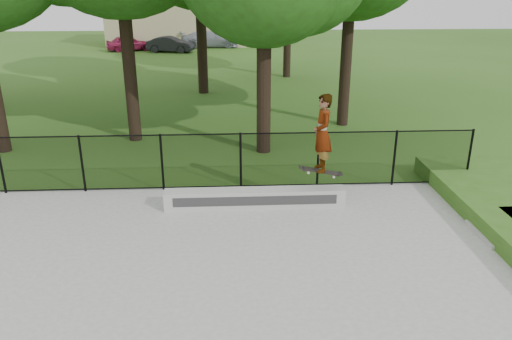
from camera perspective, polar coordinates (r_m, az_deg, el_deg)
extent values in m
cube|color=#B2B2AC|center=(11.86, -0.13, -3.25)|extent=(4.27, 0.40, 0.46)
imported|color=maroon|center=(40.67, -14.33, 13.87)|extent=(3.63, 2.42, 1.15)
imported|color=black|center=(39.24, -9.75, 13.97)|extent=(3.38, 1.93, 1.16)
imported|color=#919AA5|center=(41.79, -5.26, 14.72)|extent=(4.28, 1.92, 1.35)
cube|color=black|center=(11.73, 7.38, -0.12)|extent=(0.83, 0.23, 0.19)
imported|color=#C2E5FF|center=(11.43, 7.59, 4.19)|extent=(0.48, 0.69, 1.80)
cylinder|color=black|center=(13.99, -27.15, 0.49)|extent=(0.06, 0.06, 1.50)
cylinder|color=black|center=(13.30, -19.26, 0.69)|extent=(0.06, 0.06, 1.50)
cylinder|color=black|center=(12.88, -10.70, 0.88)|extent=(0.06, 0.06, 1.50)
cylinder|color=black|center=(12.76, -1.77, 1.06)|extent=(0.06, 0.06, 1.50)
cylinder|color=black|center=(12.96, 7.11, 1.22)|extent=(0.06, 0.06, 1.50)
cylinder|color=black|center=(13.45, 15.53, 1.34)|extent=(0.06, 0.06, 1.50)
cylinder|color=black|center=(14.21, 23.20, 1.42)|extent=(0.06, 0.06, 1.50)
cylinder|color=black|center=(12.66, -10.91, 3.94)|extent=(16.00, 0.04, 0.04)
cylinder|color=black|center=(13.13, -10.49, -1.99)|extent=(16.00, 0.04, 0.04)
cube|color=black|center=(12.88, -10.70, 0.88)|extent=(16.00, 0.01, 1.50)
cube|color=gray|center=(11.73, 24.78, -6.78)|extent=(0.37, 1.20, 0.15)
cube|color=gray|center=(11.86, 26.34, -6.33)|extent=(0.37, 1.20, 0.30)
cylinder|color=black|center=(17.09, -14.33, 12.08)|extent=(0.44, 0.44, 5.40)
cylinder|color=black|center=(15.42, 0.90, 9.99)|extent=(0.44, 0.44, 4.44)
cylinder|color=black|center=(18.77, 10.28, 12.73)|extent=(0.44, 0.44, 5.14)
cylinder|color=black|center=(24.27, -6.24, 14.80)|extent=(0.44, 0.44, 5.20)
cylinder|color=black|center=(28.43, 3.61, 15.19)|extent=(0.44, 0.44, 4.63)
cube|color=tan|center=(44.37, -8.29, 16.67)|extent=(12.00, 6.00, 4.00)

